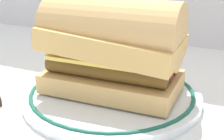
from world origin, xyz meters
name	(u,v)px	position (x,y,z in m)	size (l,w,h in m)	color
ground_plane	(93,102)	(0.00, 0.00, 0.00)	(1.50, 1.50, 0.00)	silver
plate	(112,94)	(0.02, 0.02, 0.01)	(0.25, 0.25, 0.01)	white
sausage_sandwich	(112,46)	(0.02, 0.02, 0.08)	(0.19, 0.11, 0.13)	tan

